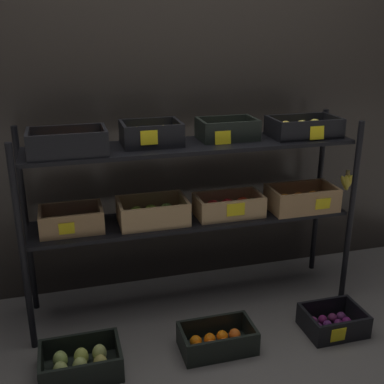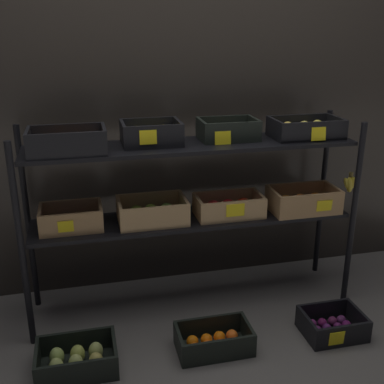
{
  "view_description": "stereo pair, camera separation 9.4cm",
  "coord_description": "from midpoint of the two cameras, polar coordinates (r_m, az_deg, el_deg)",
  "views": [
    {
      "loc": [
        -0.65,
        -2.32,
        1.54
      ],
      "look_at": [
        0.0,
        0.0,
        0.68
      ],
      "focal_mm": 44.96,
      "sensor_mm": 36.0,
      "label": 1
    },
    {
      "loc": [
        -0.55,
        -2.35,
        1.54
      ],
      "look_at": [
        0.0,
        0.0,
        0.68
      ],
      "focal_mm": 44.96,
      "sensor_mm": 36.0,
      "label": 2
    }
  ],
  "objects": [
    {
      "name": "ground_plane",
      "position": [
        2.86,
        0.97,
        -12.86
      ],
      "size": [
        10.0,
        10.0,
        0.0
      ],
      "primitive_type": "plane",
      "color": "#605B56"
    },
    {
      "name": "storefront_wall",
      "position": [
        2.86,
        -0.81,
        6.39
      ],
      "size": [
        4.14,
        0.12,
        1.76
      ],
      "primitive_type": "cube",
      "color": "#2D2823",
      "rests_on": "ground_plane"
    },
    {
      "name": "display_rack",
      "position": [
        2.54,
        1.65,
        1.33
      ],
      "size": [
        1.84,
        0.39,
        1.06
      ],
      "color": "black",
      "rests_on": "ground_plane"
    },
    {
      "name": "crate_ground_pear",
      "position": [
        2.41,
        -12.36,
        -18.88
      ],
      "size": [
        0.37,
        0.25,
        0.13
      ],
      "color": "black",
      "rests_on": "ground_plane"
    },
    {
      "name": "crate_ground_tangerine",
      "position": [
        2.49,
        3.75,
        -17.29
      ],
      "size": [
        0.37,
        0.21,
        0.12
      ],
      "color": "black",
      "rests_on": "ground_plane"
    },
    {
      "name": "crate_ground_plum",
      "position": [
        2.7,
        17.29,
        -14.99
      ],
      "size": [
        0.31,
        0.24,
        0.12
      ],
      "color": "black",
      "rests_on": "ground_plane"
    }
  ]
}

